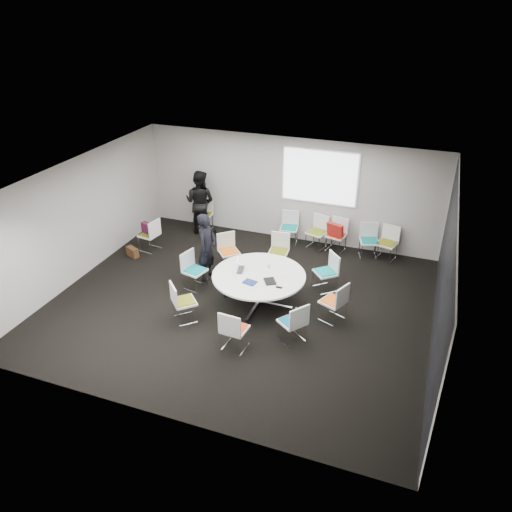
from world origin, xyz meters
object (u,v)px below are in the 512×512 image
(chair_ring_b, at_px, (325,279))
(chair_back_b, at_px, (317,238))
(chair_ring_e, at_px, (195,277))
(maroon_bag, at_px, (148,229))
(chair_ring_a, at_px, (333,309))
(chair_ring_c, at_px, (278,258))
(chair_spare_left, at_px, (150,241))
(chair_ring_f, at_px, (184,309))
(chair_back_a, at_px, (289,234))
(chair_back_d, at_px, (368,247))
(chair_person_back, at_px, (204,220))
(chair_ring_h, at_px, (292,329))
(conference_table, at_px, (259,283))
(chair_back_c, at_px, (336,241))
(cup, at_px, (268,265))
(chair_ring_d, at_px, (229,258))
(person_main, at_px, (207,247))
(person_back, at_px, (200,202))
(brown_bag, at_px, (133,252))
(laptop, at_px, (243,270))
(chair_ring_g, at_px, (234,337))
(chair_back_e, at_px, (386,249))

(chair_ring_b, distance_m, chair_back_b, 2.10)
(chair_ring_e, height_order, maroon_bag, chair_ring_e)
(chair_ring_a, xyz_separation_m, chair_ring_c, (-1.73, 1.71, 0.00))
(chair_back_b, bearing_deg, chair_spare_left, 38.89)
(chair_ring_f, height_order, chair_back_a, same)
(chair_back_a, height_order, chair_back_d, same)
(chair_back_a, xyz_separation_m, chair_back_d, (2.13, -0.05, 0.00))
(chair_ring_c, height_order, chair_person_back, same)
(chair_ring_h, xyz_separation_m, chair_person_back, (-3.83, 4.07, 0.00))
(conference_table, xyz_separation_m, chair_back_c, (1.03, 3.06, -0.24))
(chair_back_c, height_order, cup, chair_back_c)
(chair_ring_f, bearing_deg, chair_ring_d, 135.95)
(conference_table, distance_m, chair_spare_left, 3.81)
(person_main, xyz_separation_m, cup, (1.58, -0.25, -0.05))
(chair_back_a, bearing_deg, chair_back_d, 170.37)
(person_back, bearing_deg, chair_back_d, -176.64)
(chair_ring_a, distance_m, brown_bag, 5.52)
(conference_table, xyz_separation_m, person_back, (-2.77, 2.89, 0.39))
(person_main, height_order, laptop, person_main)
(chair_ring_d, bearing_deg, chair_ring_g, 72.75)
(chair_ring_f, distance_m, chair_back_e, 5.46)
(cup, xyz_separation_m, brown_bag, (-3.88, 0.57, -0.66))
(chair_back_e, xyz_separation_m, chair_person_back, (-5.10, 0.03, 0.00))
(chair_ring_h, height_order, chair_back_e, same)
(chair_ring_e, distance_m, chair_back_b, 3.62)
(chair_ring_g, relative_size, chair_back_b, 1.00)
(chair_ring_c, distance_m, chair_back_b, 1.52)
(conference_table, xyz_separation_m, chair_back_a, (-0.25, 3.06, -0.24))
(chair_ring_e, bearing_deg, cup, 112.39)
(chair_ring_a, bearing_deg, chair_back_b, 43.07)
(chair_back_a, xyz_separation_m, laptop, (-0.14, -3.01, 0.47))
(chair_spare_left, xyz_separation_m, person_back, (0.76, 1.49, 0.62))
(conference_table, bearing_deg, chair_back_b, 80.37)
(chair_spare_left, bearing_deg, chair_back_c, -62.10)
(chair_ring_b, bearing_deg, chair_ring_c, 24.64)
(chair_back_e, distance_m, brown_bag, 6.47)
(chair_ring_a, relative_size, brown_bag, 2.44)
(chair_ring_f, height_order, laptop, chair_ring_f)
(chair_ring_f, relative_size, chair_back_c, 1.00)
(chair_ring_h, distance_m, chair_back_d, 4.11)
(chair_ring_f, distance_m, cup, 2.04)
(chair_back_c, distance_m, chair_spare_left, 4.85)
(chair_ring_a, distance_m, cup, 1.68)
(chair_back_b, height_order, person_main, person_main)
(chair_back_e, bearing_deg, cup, 65.53)
(chair_ring_c, xyz_separation_m, chair_ring_h, (1.15, -2.68, 0.00))
(conference_table, bearing_deg, laptop, 173.24)
(chair_back_e, bearing_deg, chair_back_a, 15.09)
(conference_table, xyz_separation_m, chair_ring_h, (1.06, -1.01, -0.24))
(chair_ring_e, relative_size, chair_ring_h, 1.00)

